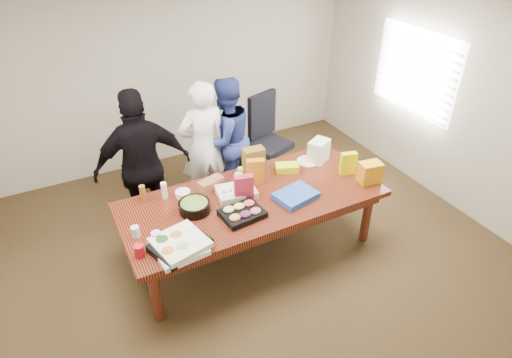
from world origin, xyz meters
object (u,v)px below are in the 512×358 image
sheet_cake (236,192)px  person_center (204,147)px  conference_table (253,224)px  office_chair (269,142)px  salad_bowl (194,207)px  person_right (226,139)px

sheet_cake → person_center: bearing=97.2°
person_center → sheet_cake: 0.99m
conference_table → office_chair: 1.57m
person_center → salad_bowl: person_center is taller
person_right → person_center: bearing=1.3°
office_chair → salad_bowl: 1.97m
conference_table → salad_bowl: (-0.63, 0.06, 0.43)m
conference_table → person_center: size_ratio=1.65×
conference_table → person_center: bearing=95.7°
salad_bowl → person_center: bearing=63.7°
office_chair → sheet_cake: (-1.04, -1.15, 0.20)m
salad_bowl → sheet_cake: bearing=7.3°
person_center → person_right: size_ratio=1.03×
conference_table → office_chair: office_chair is taller
office_chair → person_right: size_ratio=0.71×
person_right → office_chair: bearing=170.1°
office_chair → person_right: (-0.67, -0.06, 0.24)m
person_center → person_right: bearing=-163.4°
office_chair → salad_bowl: size_ratio=3.58×
office_chair → sheet_cake: bearing=-150.6°
conference_table → person_center: person_center is taller
conference_table → salad_bowl: bearing=174.8°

